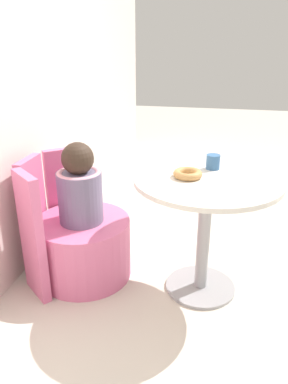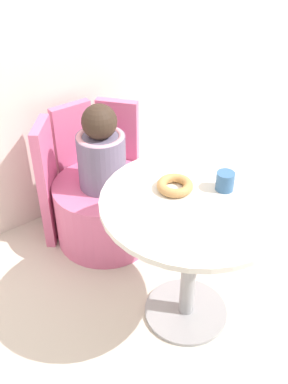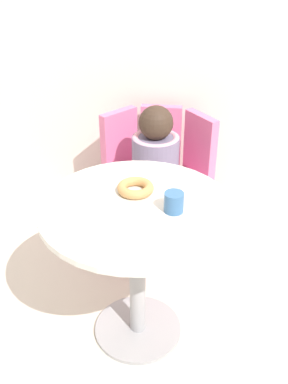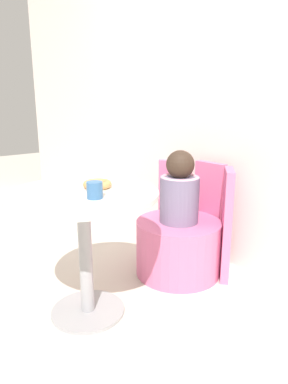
{
  "view_description": "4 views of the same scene",
  "coord_description": "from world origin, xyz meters",
  "views": [
    {
      "loc": [
        -1.83,
        -0.04,
        1.34
      ],
      "look_at": [
        -0.07,
        0.34,
        0.6
      ],
      "focal_mm": 35.0,
      "sensor_mm": 36.0,
      "label": 1
    },
    {
      "loc": [
        -1.02,
        -0.99,
        1.74
      ],
      "look_at": [
        -0.04,
        0.31,
        0.56
      ],
      "focal_mm": 42.0,
      "sensor_mm": 36.0,
      "label": 2
    },
    {
      "loc": [
        0.2,
        -1.41,
        1.61
      ],
      "look_at": [
        -0.03,
        0.36,
        0.54
      ],
      "focal_mm": 42.0,
      "sensor_mm": 36.0,
      "label": 3
    },
    {
      "loc": [
        1.43,
        -0.81,
        1.11
      ],
      "look_at": [
        -0.0,
        0.41,
        0.61
      ],
      "focal_mm": 32.0,
      "sensor_mm": 36.0,
      "label": 4
    }
  ],
  "objects": [
    {
      "name": "ground_plane",
      "position": [
        0.0,
        0.0,
        0.0
      ],
      "size": [
        12.0,
        12.0,
        0.0
      ],
      "primitive_type": "plane",
      "color": "beige"
    },
    {
      "name": "back_wall",
      "position": [
        0.0,
        1.13,
        1.2
      ],
      "size": [
        6.0,
        0.06,
        2.4
      ],
      "color": "silver",
      "rests_on": "ground_plane"
    },
    {
      "name": "round_table",
      "position": [
        -0.02,
        0.02,
        0.53
      ],
      "size": [
        0.76,
        0.76,
        0.68
      ],
      "color": "#99999E",
      "rests_on": "ground_plane"
    },
    {
      "name": "tub_chair",
      "position": [
        -0.02,
        0.72,
        0.18
      ],
      "size": [
        0.55,
        0.55,
        0.36
      ],
      "color": "#DB6693",
      "rests_on": "ground_plane"
    },
    {
      "name": "booth_backrest",
      "position": [
        -0.02,
        0.95,
        0.36
      ],
      "size": [
        0.65,
        0.24,
        0.71
      ],
      "color": "#DB6693",
      "rests_on": "ground_plane"
    },
    {
      "name": "child_figure",
      "position": [
        -0.02,
        0.72,
        0.57
      ],
      "size": [
        0.25,
        0.25,
        0.46
      ],
      "color": "slate",
      "rests_on": "tub_chair"
    },
    {
      "name": "donut",
      "position": [
        -0.03,
        0.12,
        0.7
      ],
      "size": [
        0.15,
        0.15,
        0.04
      ],
      "color": "tan",
      "rests_on": "round_table"
    },
    {
      "name": "cup",
      "position": [
        0.13,
        -0.0,
        0.72
      ],
      "size": [
        0.07,
        0.07,
        0.08
      ],
      "color": "#386699",
      "rests_on": "round_table"
    }
  ]
}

